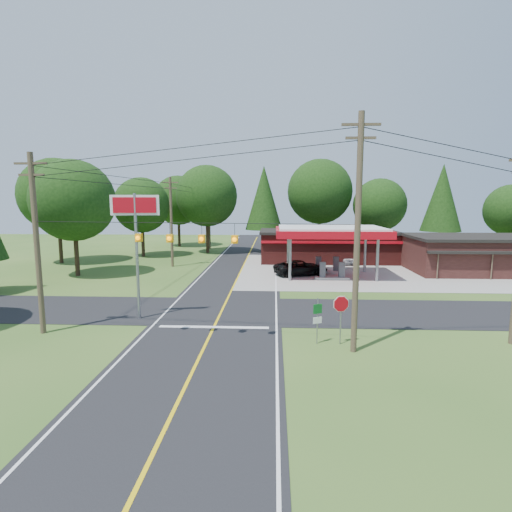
{
  "coord_description": "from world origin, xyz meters",
  "views": [
    {
      "loc": [
        3.55,
        -26.18,
        7.44
      ],
      "look_at": [
        2.0,
        7.0,
        2.8
      ],
      "focal_mm": 28.0,
      "sensor_mm": 36.0,
      "label": 1
    }
  ],
  "objects_px": {
    "suv_car": "(301,268)",
    "octagonal_stop_sign": "(341,308)",
    "gas_canopy": "(330,233)",
    "big_stop_sign": "(136,225)",
    "sedan_car": "(346,258)"
  },
  "relations": [
    {
      "from": "octagonal_stop_sign",
      "to": "sedan_car",
      "type": "bearing_deg",
      "value": 79.51
    },
    {
      "from": "gas_canopy",
      "to": "suv_car",
      "type": "height_order",
      "value": "gas_canopy"
    },
    {
      "from": "big_stop_sign",
      "to": "octagonal_stop_sign",
      "type": "bearing_deg",
      "value": -18.45
    },
    {
      "from": "sedan_car",
      "to": "big_stop_sign",
      "type": "xyz_separation_m",
      "value": [
        -17.0,
        -23.01,
        5.27
      ]
    },
    {
      "from": "sedan_car",
      "to": "octagonal_stop_sign",
      "type": "distance_m",
      "value": 27.5
    },
    {
      "from": "octagonal_stop_sign",
      "to": "suv_car",
      "type": "bearing_deg",
      "value": 92.38
    },
    {
      "from": "sedan_car",
      "to": "big_stop_sign",
      "type": "height_order",
      "value": "big_stop_sign"
    },
    {
      "from": "gas_canopy",
      "to": "sedan_car",
      "type": "relative_size",
      "value": 2.6
    },
    {
      "from": "big_stop_sign",
      "to": "octagonal_stop_sign",
      "type": "relative_size",
      "value": 3.03
    },
    {
      "from": "gas_canopy",
      "to": "big_stop_sign",
      "type": "height_order",
      "value": "big_stop_sign"
    },
    {
      "from": "suv_car",
      "to": "sedan_car",
      "type": "height_order",
      "value": "suv_car"
    },
    {
      "from": "sedan_car",
      "to": "octagonal_stop_sign",
      "type": "bearing_deg",
      "value": -109.21
    },
    {
      "from": "gas_canopy",
      "to": "octagonal_stop_sign",
      "type": "distance_m",
      "value": 19.26
    },
    {
      "from": "sedan_car",
      "to": "big_stop_sign",
      "type": "distance_m",
      "value": 29.09
    },
    {
      "from": "suv_car",
      "to": "octagonal_stop_sign",
      "type": "distance_m",
      "value": 19.37
    }
  ]
}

